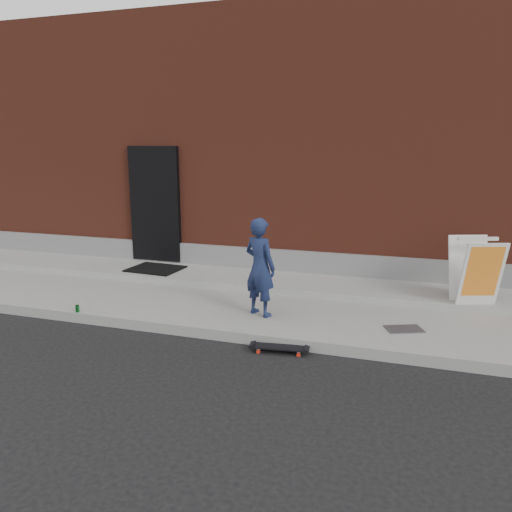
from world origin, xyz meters
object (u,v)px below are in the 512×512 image
at_px(soda_can, 77,309).
at_px(child, 260,267).
at_px(skateboard, 279,348).
at_px(pizza_sign, 476,270).

bearing_deg(soda_can, child, 15.60).
relative_size(skateboard, pizza_sign, 0.75).
distance_m(skateboard, soda_can, 3.12).
xyz_separation_m(child, skateboard, (0.53, -0.89, -0.79)).
height_order(skateboard, pizza_sign, pizza_sign).
bearing_deg(soda_can, pizza_sign, 19.23).
height_order(skateboard, soda_can, soda_can).
distance_m(child, soda_can, 2.76).
distance_m(pizza_sign, soda_can, 5.88).
xyz_separation_m(child, pizza_sign, (2.95, 1.21, -0.11)).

